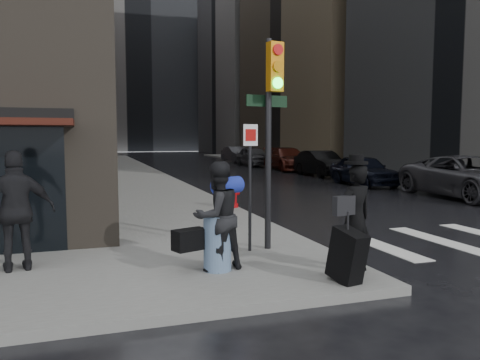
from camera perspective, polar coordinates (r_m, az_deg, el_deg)
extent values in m
plane|color=black|center=(8.46, 0.40, -11.08)|extent=(140.00, 140.00, 0.00)
cube|color=slate|center=(34.87, -13.87, 1.28)|extent=(4.00, 50.00, 0.15)
cube|color=slate|center=(38.32, 6.71, 1.73)|extent=(3.00, 50.00, 0.15)
cube|color=silver|center=(10.88, 16.55, -7.58)|extent=(0.50, 3.00, 0.01)
cube|color=silver|center=(11.85, 22.97, -6.74)|extent=(0.50, 3.00, 0.01)
cube|color=#59271E|center=(71.27, -27.11, 13.22)|extent=(22.00, 20.00, 26.00)
cube|color=slate|center=(72.36, 5.45, 13.23)|extent=(22.00, 20.00, 25.00)
cube|color=slate|center=(87.20, -12.66, 14.07)|extent=(40.00, 12.00, 32.00)
imported|color=black|center=(7.98, 13.83, -4.52)|extent=(0.72, 0.55, 1.79)
cylinder|color=black|center=(7.88, 13.98, 2.05)|extent=(0.38, 0.38, 0.05)
cylinder|color=black|center=(7.88, 13.99, 2.49)|extent=(0.24, 0.24, 0.14)
cube|color=black|center=(7.70, 12.56, -3.05)|extent=(0.40, 0.19, 0.31)
cube|color=black|center=(7.42, 12.93, -9.01)|extent=(0.43, 0.74, 0.91)
cylinder|color=black|center=(7.32, 13.00, -5.38)|extent=(0.04, 0.04, 0.42)
imported|color=black|center=(7.81, -2.79, -4.44)|extent=(1.07, 0.96, 1.83)
cube|color=black|center=(7.79, -6.14, -7.23)|extent=(0.62, 0.46, 0.34)
cylinder|color=#1C2C9C|center=(8.01, -1.53, -0.66)|extent=(0.62, 0.53, 0.29)
imported|color=black|center=(8.62, -25.53, -3.41)|extent=(1.25, 0.69, 2.02)
cylinder|color=black|center=(9.26, 3.46, 4.21)|extent=(0.12, 0.12, 4.13)
cube|color=orange|center=(9.16, 4.27, 13.57)|extent=(0.32, 0.23, 0.93)
cylinder|color=red|center=(9.13, 4.65, 15.57)|extent=(0.21, 0.09, 0.21)
cylinder|color=orange|center=(9.08, 4.63, 13.65)|extent=(0.21, 0.09, 0.21)
cylinder|color=#19E533|center=(9.04, 4.62, 11.71)|extent=(0.21, 0.09, 0.21)
cylinder|color=black|center=(9.10, 1.21, -1.01)|extent=(0.06, 0.06, 2.48)
cube|color=white|center=(9.02, 1.29, 5.50)|extent=(0.31, 0.07, 0.41)
cube|color=black|center=(9.36, 3.31, 9.59)|extent=(0.92, 0.19, 0.23)
cylinder|color=#98090D|center=(14.96, -0.91, -3.12)|extent=(0.37, 0.37, 0.11)
cylinder|color=#98090D|center=(14.92, -0.91, -2.03)|extent=(0.27, 0.27, 0.68)
sphere|color=#98090D|center=(14.88, -0.91, -0.64)|extent=(0.25, 0.25, 0.25)
cylinder|color=#98090D|center=(14.91, -0.91, -1.60)|extent=(0.48, 0.27, 0.16)
imported|color=#404045|center=(20.34, 26.08, 0.33)|extent=(3.16, 6.16, 1.66)
imported|color=black|center=(23.97, 14.82, 1.17)|extent=(1.90, 4.49, 1.52)
imported|color=black|center=(29.05, 9.85, 1.99)|extent=(1.75, 4.77, 1.56)
imported|color=#40130C|center=(34.12, 5.79, 2.58)|extent=(2.67, 5.82, 1.65)
imported|color=#49494E|center=(39.03, 1.65, 2.91)|extent=(1.95, 4.78, 1.62)
imported|color=#3F4044|center=(44.37, -0.47, 3.12)|extent=(1.82, 4.65, 1.51)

